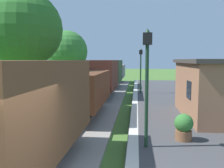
% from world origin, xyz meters
% --- Properties ---
extents(freight_train, '(2.50, 32.60, 2.72)m').
position_xyz_m(freight_train, '(-2.40, 14.82, 1.58)').
color(freight_train, brown).
rests_on(freight_train, rail_near).
extents(station_hut, '(3.50, 5.80, 2.78)m').
position_xyz_m(station_hut, '(4.40, 8.39, 1.65)').
color(station_hut, '#9E6B4C').
rests_on(station_hut, platform_slab).
extents(bench_down_platform, '(0.42, 1.50, 0.91)m').
position_xyz_m(bench_down_platform, '(4.33, 13.37, 0.72)').
color(bench_down_platform, '#1E4C2D').
rests_on(bench_down_platform, platform_slab).
extents(potted_planter, '(0.64, 0.64, 0.92)m').
position_xyz_m(potted_planter, '(2.12, 4.69, 0.72)').
color(potted_planter, brown).
rests_on(potted_planter, platform_slab).
extents(lamp_post_near, '(0.28, 0.28, 3.70)m').
position_xyz_m(lamp_post_near, '(0.81, 3.90, 2.80)').
color(lamp_post_near, '#193823').
rests_on(lamp_post_near, platform_slab).
extents(lamp_post_far, '(0.28, 0.28, 3.70)m').
position_xyz_m(lamp_post_far, '(0.81, 16.57, 2.80)').
color(lamp_post_far, '#193823').
rests_on(lamp_post_far, platform_slab).
extents(tree_trackside_far, '(4.38, 4.38, 6.98)m').
position_xyz_m(tree_trackside_far, '(-6.02, 10.19, 4.78)').
color(tree_trackside_far, '#4C3823').
rests_on(tree_trackside_far, ground).
extents(tree_field_left, '(4.44, 4.44, 5.76)m').
position_xyz_m(tree_field_left, '(-10.29, 15.25, 3.54)').
color(tree_field_left, '#4C3823').
rests_on(tree_field_left, ground).
extents(tree_field_distant, '(4.76, 4.76, 6.39)m').
position_xyz_m(tree_field_distant, '(-7.57, 24.22, 4.00)').
color(tree_field_distant, '#4C3823').
rests_on(tree_field_distant, ground).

